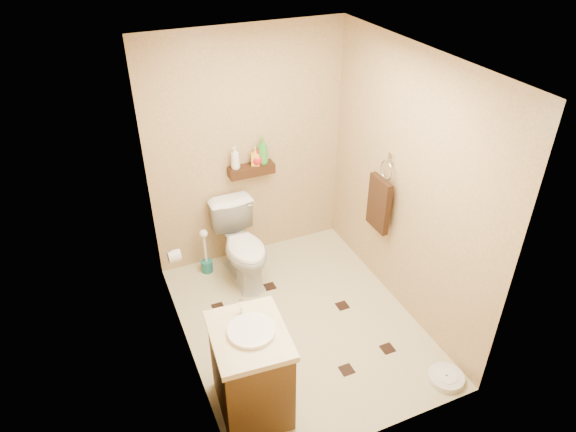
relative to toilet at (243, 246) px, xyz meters
name	(u,v)px	position (x,y,z in m)	size (l,w,h in m)	color
ground	(299,323)	(0.24, -0.83, -0.39)	(2.50, 2.50, 0.00)	#C0B58C
wall_back	(248,150)	(0.24, 0.42, 0.81)	(2.00, 0.04, 2.40)	tan
wall_front	(387,313)	(0.24, -2.08, 0.81)	(2.00, 0.04, 2.40)	tan
wall_left	(176,242)	(-0.76, -0.83, 0.81)	(0.04, 2.50, 2.40)	tan
wall_right	(407,188)	(1.24, -0.83, 0.81)	(0.04, 2.50, 2.40)	tan
ceiling	(304,61)	(0.24, -0.83, 2.01)	(2.00, 2.50, 0.02)	silver
wall_shelf	(251,170)	(0.24, 0.34, 0.63)	(0.46, 0.14, 0.10)	#381C0F
floor_accents	(303,326)	(0.25, -0.89, -0.39)	(1.31, 1.35, 0.01)	black
toilet	(243,246)	(0.00, 0.00, 0.00)	(0.44, 0.77, 0.78)	white
vanity	(251,370)	(-0.46, -1.50, 0.01)	(0.58, 0.68, 0.90)	brown
bathroom_scale	(446,378)	(1.06, -1.90, -0.36)	(0.38, 0.38, 0.06)	silver
toilet_brush	(206,257)	(-0.33, 0.24, -0.21)	(0.12, 0.12, 0.52)	#196663
towel_ring	(380,201)	(1.15, -0.58, 0.55)	(0.12, 0.30, 0.76)	silver
toilet_paper	(174,256)	(-0.70, -0.18, 0.21)	(0.12, 0.11, 0.12)	silver
bottle_a	(235,158)	(0.08, 0.34, 0.80)	(0.09, 0.09, 0.23)	white
bottle_b	(255,156)	(0.28, 0.34, 0.77)	(0.08, 0.08, 0.18)	#FFB035
bottle_c	(257,157)	(0.30, 0.34, 0.76)	(0.12, 0.12, 0.16)	red
bottle_d	(263,151)	(0.36, 0.34, 0.82)	(0.11, 0.11, 0.27)	green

